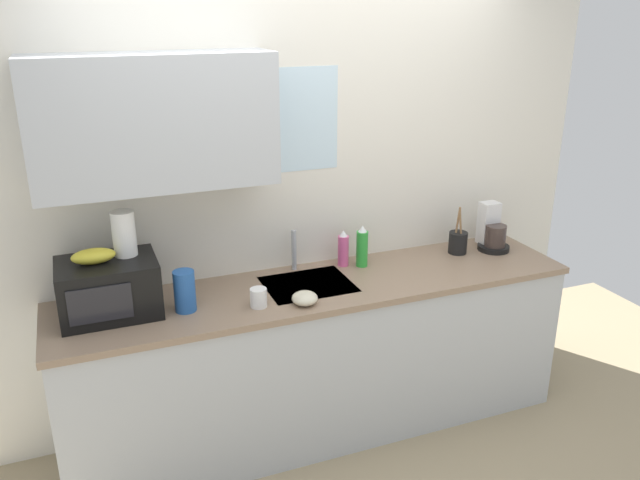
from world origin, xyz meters
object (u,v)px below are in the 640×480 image
Objects in this scene: small_bowl at (305,298)px; coffee_maker at (492,232)px; microwave at (109,288)px; cereal_canister at (185,291)px; dish_soap_bottle_green at (362,247)px; mug_white at (259,298)px; dish_soap_bottle_pink at (343,249)px; banana_bunch at (93,256)px; utensil_crock at (458,242)px; paper_towel_roll at (124,233)px.

coffee_maker is at bearing 13.11° from small_bowl.
microwave reaches higher than cereal_canister.
mug_white is at bearing -157.50° from dish_soap_bottle_green.
dish_soap_bottle_pink is 1.03× the size of cereal_canister.
coffee_maker is 1.89m from cereal_canister.
mug_white is (-1.54, -0.25, -0.06)m from coffee_maker.
banana_bunch is 1.02m from small_bowl.
utensil_crock reaches higher than cereal_canister.
utensil_crock reaches higher than mug_white.
cereal_canister is 2.16× the size of mug_white.
paper_towel_roll is at bearing -177.85° from dish_soap_bottle_green.
paper_towel_roll is 2.14m from coffee_maker.
banana_bunch is 2.11× the size of mug_white.
cereal_canister is (0.24, -0.15, -0.28)m from paper_towel_roll.
cereal_canister is at bearing -32.01° from paper_towel_roll.
microwave reaches higher than mug_white.
small_bowl is (0.90, -0.25, -0.10)m from microwave.
dish_soap_bottle_green reaches higher than cereal_canister.
paper_towel_roll is 1.04× the size of dish_soap_bottle_pink.
small_bowl is (-1.32, -0.31, -0.07)m from coffee_maker.
banana_bunch reaches higher than small_bowl.
mug_white is at bearing -14.73° from cereal_canister.
cereal_canister is 1.67m from utensil_crock.
mug_white is (0.68, -0.19, -0.09)m from microwave.
paper_towel_roll is at bearing 18.43° from banana_bunch.
coffee_maker is 0.85m from dish_soap_bottle_green.
coffee_maker is at bearing 9.14° from mug_white.
dish_soap_bottle_pink is 2.23× the size of mug_white.
small_bowl is at bearing -15.39° from microwave.
dish_soap_bottle_green is (-0.85, 0.04, 0.01)m from coffee_maker.
dish_soap_bottle_green is 0.83× the size of utensil_crock.
utensil_crock reaches higher than microwave.
coffee_maker is 1.36m from small_bowl.
small_bowl is at bearing -20.50° from paper_towel_roll.
cereal_canister is at bearing -175.20° from coffee_maker.
utensil_crock is (-0.23, 0.01, -0.03)m from coffee_maker.
paper_towel_roll reaches higher than banana_bunch.
coffee_maker is at bearing 1.47° from banana_bunch.
mug_white is 1.34m from utensil_crock.
dish_soap_bottle_pink is 0.97m from cereal_canister.
utensil_crock is at bearing 0.60° from paper_towel_roll.
paper_towel_roll is 0.92m from small_bowl.
dish_soap_bottle_green is at bearing 22.50° from mug_white.
banana_bunch is at bearing 165.46° from mug_white.
dish_soap_bottle_pink is at bearing 29.10° from mug_white.
small_bowl is (0.80, -0.30, -0.35)m from paper_towel_roll.
microwave is 1.64× the size of coffee_maker.
dish_soap_bottle_green reaches higher than dish_soap_bottle_pink.
paper_towel_roll is 0.71m from mug_white.
banana_bunch is 1.36m from dish_soap_bottle_pink.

